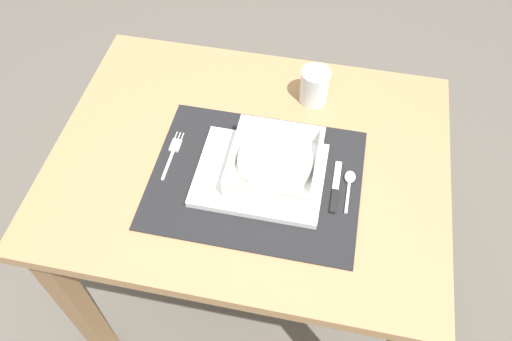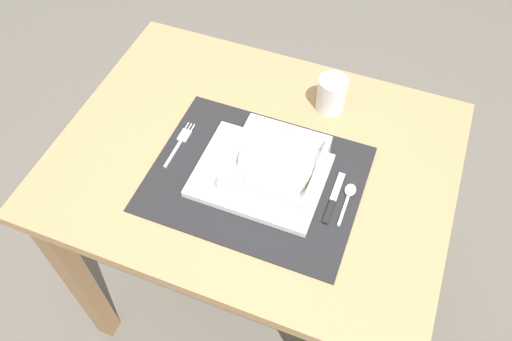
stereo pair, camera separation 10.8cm
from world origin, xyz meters
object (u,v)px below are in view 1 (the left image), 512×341
spoon (350,181)px  dining_table (250,187)px  butter_knife (335,190)px  porridge_bowl (275,163)px  drinking_glass (314,87)px  fork (173,151)px

spoon → dining_table: bearing=172.3°
butter_knife → porridge_bowl: bearing=168.6°
dining_table → butter_knife: butter_knife is taller
dining_table → butter_knife: (0.20, -0.06, 0.12)m
dining_table → butter_knife: bearing=-15.6°
porridge_bowl → drinking_glass: size_ratio=2.15×
spoon → butter_knife: 0.04m
porridge_bowl → fork: bearing=177.1°
spoon → fork: bearing=178.8°
fork → dining_table: bearing=4.2°
dining_table → spoon: bearing=-7.0°
porridge_bowl → fork: porridge_bowl is taller
porridge_bowl → spoon: size_ratio=1.74×
fork → butter_knife: (0.37, -0.03, 0.00)m
drinking_glass → dining_table: bearing=-119.3°
fork → drinking_glass: (0.28, 0.23, 0.03)m
dining_table → fork: fork is taller
butter_knife → dining_table: bearing=161.2°
dining_table → fork: size_ratio=6.46×
drinking_glass → spoon: bearing=-64.7°
porridge_bowl → fork: size_ratio=1.37×
dining_table → porridge_bowl: bearing=-29.3°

